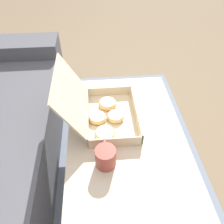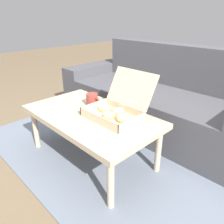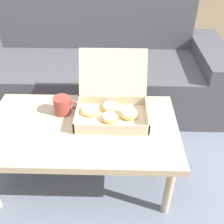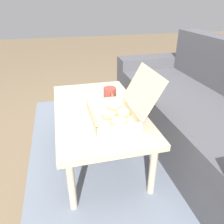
# 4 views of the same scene
# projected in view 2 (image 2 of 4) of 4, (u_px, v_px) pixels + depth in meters

# --- Properties ---
(ground_plane) EXTENTS (12.00, 12.00, 0.00)m
(ground_plane) POSITION_uv_depth(u_px,v_px,m) (99.00, 154.00, 1.88)
(ground_plane) COLOR #756047
(area_rug) EXTENTS (2.22, 1.84, 0.01)m
(area_rug) POSITION_uv_depth(u_px,v_px,m) (123.00, 141.00, 2.07)
(area_rug) COLOR slate
(area_rug) RESTS_ON ground_plane
(couch) EXTENTS (2.10, 0.81, 0.83)m
(couch) POSITION_uv_depth(u_px,v_px,m) (156.00, 100.00, 2.27)
(couch) COLOR #4C4C51
(couch) RESTS_ON ground_plane
(coffee_table) EXTENTS (1.06, 0.61, 0.41)m
(coffee_table) POSITION_uv_depth(u_px,v_px,m) (91.00, 119.00, 1.68)
(coffee_table) COLOR #C6B293
(coffee_table) RESTS_ON ground_plane
(pastry_box) EXTENTS (0.40, 0.41, 0.31)m
(pastry_box) POSITION_uv_depth(u_px,v_px,m) (117.00, 109.00, 1.61)
(pastry_box) COLOR beige
(pastry_box) RESTS_ON coffee_table
(coffee_mug) EXTENTS (0.14, 0.09, 0.10)m
(coffee_mug) POSITION_uv_depth(u_px,v_px,m) (92.00, 100.00, 1.79)
(coffee_mug) COLOR #993D33
(coffee_mug) RESTS_ON coffee_table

